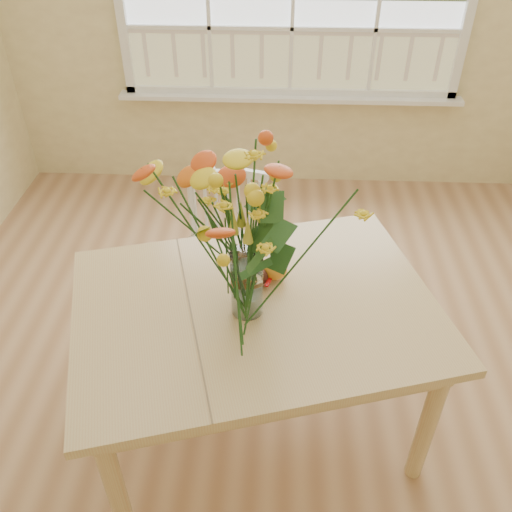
{
  "coord_description": "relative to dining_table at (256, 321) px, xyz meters",
  "views": [
    {
      "loc": [
        -0.06,
        -1.54,
        2.17
      ],
      "look_at": [
        -0.13,
        0.01,
        0.96
      ],
      "focal_mm": 38.0,
      "sensor_mm": 36.0,
      "label": 1
    }
  ],
  "objects": [
    {
      "name": "pumpkin",
      "position": [
        0.07,
        0.16,
        0.13
      ],
      "size": [
        0.1,
        0.1,
        0.08
      ],
      "primitive_type": "ellipsoid",
      "color": "orange",
      "rests_on": "dining_table"
    },
    {
      "name": "flower_vase",
      "position": [
        -0.03,
        -0.03,
        0.49
      ],
      "size": [
        0.56,
        0.56,
        0.67
      ],
      "color": "white",
      "rests_on": "dining_table"
    },
    {
      "name": "dark_gourd",
      "position": [
        0.01,
        0.12,
        0.13
      ],
      "size": [
        0.13,
        0.12,
        0.07
      ],
      "color": "#38160F",
      "rests_on": "dining_table"
    },
    {
      "name": "windsor_chair",
      "position": [
        -0.18,
        0.68,
        -0.16
      ],
      "size": [
        0.41,
        0.39,
        0.87
      ],
      "rotation": [
        0.0,
        0.0,
        0.02
      ],
      "color": "white",
      "rests_on": "floor"
    },
    {
      "name": "turkey_figurine",
      "position": [
        -0.02,
        0.01,
        0.14
      ],
      "size": [
        0.09,
        0.07,
        0.11
      ],
      "rotation": [
        0.0,
        0.0,
        -0.06
      ],
      "color": "#CCB78C",
      "rests_on": "dining_table"
    },
    {
      "name": "dining_table",
      "position": [
        0.0,
        0.0,
        0.0
      ],
      "size": [
        1.59,
        1.32,
        0.74
      ],
      "rotation": [
        0.0,
        0.0,
        0.27
      ],
      "color": "tan",
      "rests_on": "floor"
    },
    {
      "name": "floor",
      "position": [
        0.13,
        0.01,
        -0.65
      ],
      "size": [
        4.0,
        4.5,
        0.01
      ],
      "primitive_type": "cube",
      "color": "#A67850",
      "rests_on": "ground"
    }
  ]
}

